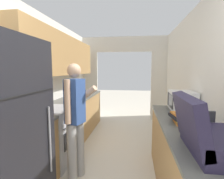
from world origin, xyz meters
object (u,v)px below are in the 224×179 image
person (75,119)px  microwave (182,101)px  book_stack (182,118)px  range_oven (52,135)px  suitcase (207,135)px

person → microwave: size_ratio=3.30×
microwave → book_stack: 0.70m
range_oven → microwave: size_ratio=2.14×
suitcase → book_stack: suitcase is taller
suitcase → microwave: size_ratio=1.26×
person → book_stack: (1.36, -0.14, 0.10)m
range_oven → suitcase: bearing=-33.3°
range_oven → book_stack: bearing=-14.6°
person → suitcase: bearing=-105.0°
range_oven → book_stack: size_ratio=3.28×
range_oven → suitcase: (1.87, -1.23, 0.58)m
person → book_stack: 1.37m
book_stack → range_oven: bearing=165.4°
person → range_oven: bearing=74.5°
book_stack → suitcase: bearing=-91.1°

